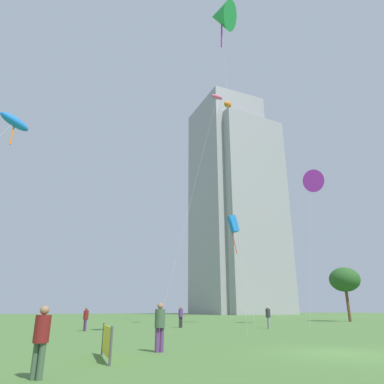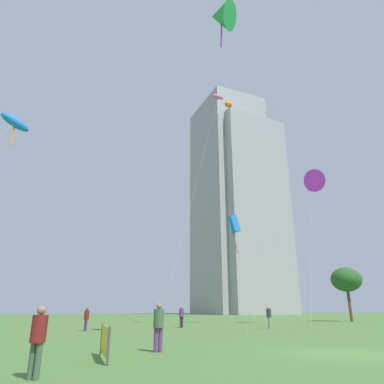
# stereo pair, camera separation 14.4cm
# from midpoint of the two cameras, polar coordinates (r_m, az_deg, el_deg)

# --- Properties ---
(ground) EXTENTS (280.00, 280.00, 0.00)m
(ground) POSITION_cam_midpoint_polar(r_m,az_deg,el_deg) (15.61, 23.76, -23.12)
(ground) COLOR #4C7538
(person_standing_2) EXTENTS (0.39, 0.39, 1.73)m
(person_standing_2) POSITION_cam_midpoint_polar(r_m,az_deg,el_deg) (30.09, -16.79, -19.09)
(person_standing_2) COLOR #593372
(person_standing_2) RESTS_ON ground
(person_standing_3) EXTENTS (0.41, 0.41, 1.85)m
(person_standing_3) POSITION_cam_midpoint_polar(r_m,az_deg,el_deg) (14.93, -5.21, -20.65)
(person_standing_3) COLOR #593372
(person_standing_3) RESTS_ON ground
(person_standing_4) EXTENTS (0.42, 0.42, 1.88)m
(person_standing_4) POSITION_cam_midpoint_polar(r_m,az_deg,el_deg) (34.13, -1.61, -19.55)
(person_standing_4) COLOR #2D2D33
(person_standing_4) RESTS_ON ground
(person_standing_5) EXTENTS (0.37, 0.37, 1.68)m
(person_standing_5) POSITION_cam_midpoint_polar(r_m,az_deg,el_deg) (9.99, -23.52, -20.82)
(person_standing_5) COLOR #3F593F
(person_standing_5) RESTS_ON ground
(person_standing_6) EXTENTS (0.42, 0.42, 1.88)m
(person_standing_6) POSITION_cam_midpoint_polar(r_m,az_deg,el_deg) (33.46, 12.63, -19.15)
(person_standing_6) COLOR gray
(person_standing_6) RESTS_ON ground
(kite_flying_0) EXTENTS (5.32, 3.46, 17.70)m
(kite_flying_0) POSITION_cam_midpoint_polar(r_m,az_deg,el_deg) (43.77, 19.04, 1.78)
(kite_flying_0) COLOR silver
(kite_flying_0) RESTS_ON ground
(kite_flying_1) EXTENTS (6.47, 7.98, 15.18)m
(kite_flying_1) POSITION_cam_midpoint_polar(r_m,az_deg,el_deg) (28.70, -26.93, 10.12)
(kite_flying_1) COLOR silver
(kite_flying_1) RESTS_ON ground
(kite_flying_2) EXTENTS (11.33, 5.40, 34.21)m
(kite_flying_2) POSITION_cam_midpoint_polar(r_m,az_deg,el_deg) (57.05, 4.38, 15.22)
(kite_flying_2) COLOR silver
(kite_flying_2) RESTS_ON ground
(kite_flying_4) EXTENTS (3.73, 3.73, 22.67)m
(kite_flying_4) POSITION_cam_midpoint_polar(r_m,az_deg,el_deg) (27.86, 4.92, 26.80)
(kite_flying_4) COLOR silver
(kite_flying_4) RESTS_ON ground
(kite_flying_5) EXTENTS (2.72, 5.31, 24.99)m
(kite_flying_5) POSITION_cam_midpoint_polar(r_m,az_deg,el_deg) (41.83, 6.09, 14.04)
(kite_flying_5) COLOR silver
(kite_flying_5) RESTS_ON ground
(kite_flying_6) EXTENTS (1.99, 2.34, 13.03)m
(kite_flying_6) POSITION_cam_midpoint_polar(r_m,az_deg,el_deg) (44.53, 7.05, -5.27)
(kite_flying_6) COLOR silver
(kite_flying_6) RESTS_ON ground
(park_tree_0) EXTENTS (4.20, 4.20, 7.34)m
(park_tree_0) POSITION_cam_midpoint_polar(r_m,az_deg,el_deg) (55.57, 24.04, -13.00)
(park_tree_0) COLOR brown
(park_tree_0) RESTS_ON ground
(distant_highrise_0) EXTENTS (28.03, 28.51, 71.13)m
(distant_highrise_0) POSITION_cam_midpoint_polar(r_m,az_deg,el_deg) (132.16, 8.28, -3.61)
(distant_highrise_0) COLOR #939399
(distant_highrise_0) RESTS_ON ground
(distant_highrise_1) EXTENTS (22.24, 26.45, 81.76)m
(distant_highrise_1) POSITION_cam_midpoint_polar(r_m,az_deg,el_deg) (133.98, 6.11, -1.54)
(distant_highrise_1) COLOR #939399
(distant_highrise_1) RESTS_ON ground
(event_banner) EXTENTS (0.25, 2.78, 1.11)m
(event_banner) POSITION_cam_midpoint_polar(r_m,az_deg,el_deg) (13.08, -13.76, -22.59)
(event_banner) COLOR #4C4C4C
(event_banner) RESTS_ON ground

